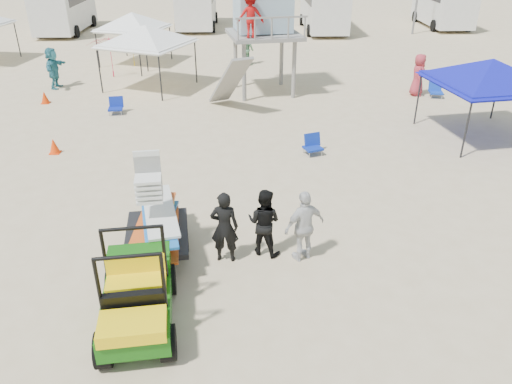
{
  "coord_description": "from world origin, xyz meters",
  "views": [
    {
      "loc": [
        0.23,
        -6.68,
        6.42
      ],
      "look_at": [
        0.5,
        3.0,
        1.3
      ],
      "focal_mm": 35.0,
      "sensor_mm": 36.0,
      "label": 1
    }
  ],
  "objects_px": {
    "canopy_blue": "(493,63)",
    "surf_trailer": "(155,219)",
    "lifeguard_tower": "(262,10)",
    "man_left": "(224,227)",
    "utility_cart": "(134,289)"
  },
  "relations": [
    {
      "from": "utility_cart",
      "to": "lifeguard_tower",
      "type": "xyz_separation_m",
      "value": [
        2.79,
        14.78,
        2.6
      ]
    },
    {
      "from": "man_left",
      "to": "lifeguard_tower",
      "type": "xyz_separation_m",
      "value": [
        1.27,
        12.74,
        2.62
      ]
    },
    {
      "from": "surf_trailer",
      "to": "lifeguard_tower",
      "type": "xyz_separation_m",
      "value": [
        2.79,
        12.44,
        2.58
      ]
    },
    {
      "from": "utility_cart",
      "to": "canopy_blue",
      "type": "height_order",
      "value": "canopy_blue"
    },
    {
      "from": "utility_cart",
      "to": "surf_trailer",
      "type": "xyz_separation_m",
      "value": [
        0.0,
        2.33,
        0.02
      ]
    },
    {
      "from": "lifeguard_tower",
      "to": "canopy_blue",
      "type": "bearing_deg",
      "value": -37.5
    },
    {
      "from": "utility_cart",
      "to": "canopy_blue",
      "type": "xyz_separation_m",
      "value": [
        10.13,
        9.15,
        1.7
      ]
    },
    {
      "from": "utility_cart",
      "to": "man_left",
      "type": "bearing_deg",
      "value": 53.21
    },
    {
      "from": "man_left",
      "to": "canopy_blue",
      "type": "distance_m",
      "value": 11.3
    },
    {
      "from": "canopy_blue",
      "to": "surf_trailer",
      "type": "bearing_deg",
      "value": -146.06
    },
    {
      "from": "lifeguard_tower",
      "to": "utility_cart",
      "type": "bearing_deg",
      "value": -100.69
    },
    {
      "from": "surf_trailer",
      "to": "lifeguard_tower",
      "type": "distance_m",
      "value": 13.01
    },
    {
      "from": "surf_trailer",
      "to": "man_left",
      "type": "xyz_separation_m",
      "value": [
        1.52,
        -0.3,
        -0.04
      ]
    },
    {
      "from": "man_left",
      "to": "surf_trailer",
      "type": "bearing_deg",
      "value": -6.51
    },
    {
      "from": "utility_cart",
      "to": "surf_trailer",
      "type": "relative_size",
      "value": 0.98
    }
  ]
}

